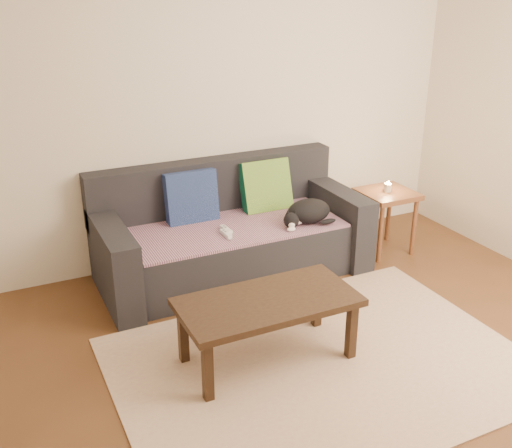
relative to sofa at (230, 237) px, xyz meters
name	(u,v)px	position (x,y,z in m)	size (l,w,h in m)	color
ground	(335,379)	(0.00, -1.57, -0.31)	(4.50, 4.50, 0.00)	brown
back_wall	(207,104)	(0.00, 0.43, 0.99)	(4.50, 0.04, 2.60)	beige
sofa	(230,237)	(0.00, 0.00, 0.00)	(2.10, 0.94, 0.87)	#232328
throw_blanket	(235,227)	(0.00, -0.09, 0.12)	(1.66, 0.74, 0.02)	#382444
cushion_navy	(191,197)	(-0.25, 0.17, 0.32)	(0.41, 0.10, 0.41)	#0F2143
cushion_green	(266,186)	(0.40, 0.17, 0.32)	(0.42, 0.11, 0.42)	#0B4C32
cat	(307,212)	(0.54, -0.28, 0.22)	(0.47, 0.37, 0.19)	black
wii_remote_a	(226,234)	(-0.14, -0.24, 0.15)	(0.15, 0.04, 0.03)	white
wii_remote_b	(226,230)	(-0.10, -0.17, 0.15)	(0.15, 0.04, 0.03)	white
side_table	(387,202)	(1.37, -0.20, 0.14)	(0.44, 0.44, 0.55)	brown
candle	(388,187)	(1.37, -0.20, 0.28)	(0.06, 0.06, 0.09)	beige
rug	(322,364)	(0.00, -1.42, -0.30)	(2.50, 1.80, 0.01)	tan
coffee_table	(268,307)	(-0.28, -1.22, 0.07)	(1.09, 0.54, 0.44)	#2F2112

